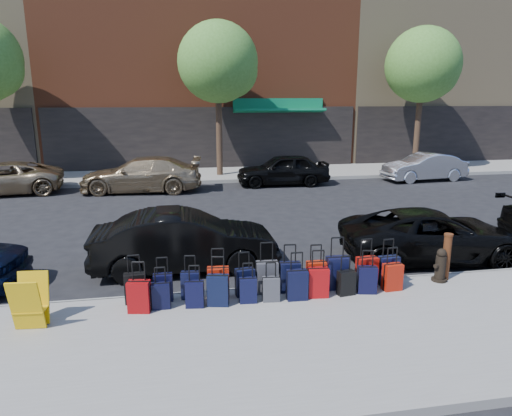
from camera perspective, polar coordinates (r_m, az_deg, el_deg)
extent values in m
plane|color=black|center=(13.67, -2.62, -2.98)|extent=(120.00, 120.00, 0.00)
cube|color=gray|center=(7.73, 4.01, -16.19)|extent=(60.00, 4.00, 0.15)
cube|color=gray|center=(23.37, -5.87, 4.17)|extent=(60.00, 4.00, 0.15)
cube|color=gray|center=(9.49, 1.01, -10.22)|extent=(60.00, 0.08, 0.15)
cube|color=gray|center=(21.38, -5.45, 3.29)|extent=(60.00, 0.08, 0.15)
cube|color=black|center=(25.09, -6.31, 8.55)|extent=(16.66, 0.15, 3.40)
cube|color=#0B6841|center=(25.25, 2.96, 12.06)|extent=(5.00, 0.91, 0.27)
cube|color=#0B6841|center=(25.53, 2.81, 12.86)|extent=(5.00, 0.10, 0.60)
cube|color=#927D59|center=(36.04, 20.82, 20.98)|extent=(15.00, 12.00, 18.00)
cube|color=black|center=(30.65, 25.43, 8.25)|extent=(14.70, 0.15, 3.40)
cylinder|color=black|center=(22.63, -4.64, 10.20)|extent=(0.30, 0.30, 4.80)
sphere|color=#417426|center=(22.65, -4.79, 17.72)|extent=(3.80, 3.80, 3.80)
sphere|color=#417426|center=(22.69, -3.20, 16.77)|extent=(2.58, 2.58, 2.58)
cylinder|color=black|center=(25.86, 19.58, 9.90)|extent=(0.30, 0.30, 4.80)
sphere|color=#417426|center=(25.87, 20.12, 16.46)|extent=(3.80, 3.80, 3.80)
sphere|color=#417426|center=(26.15, 21.23, 15.50)|extent=(2.58, 2.58, 2.58)
cube|color=black|center=(8.97, -14.87, -9.65)|extent=(0.39, 0.23, 0.58)
cylinder|color=black|center=(8.74, -15.12, -5.88)|extent=(0.22, 0.04, 0.03)
cube|color=black|center=(8.93, -11.53, -9.70)|extent=(0.35, 0.20, 0.53)
cylinder|color=black|center=(8.73, -11.71, -6.24)|extent=(0.20, 0.03, 0.03)
cube|color=black|center=(8.95, -8.19, -9.53)|extent=(0.37, 0.24, 0.53)
cylinder|color=black|center=(8.74, -8.32, -6.07)|extent=(0.20, 0.06, 0.03)
cube|color=#9D1A0A|center=(8.88, -4.75, -9.31)|extent=(0.43, 0.26, 0.61)
cylinder|color=black|center=(8.65, -4.83, -5.25)|extent=(0.23, 0.05, 0.03)
cube|color=black|center=(8.98, -1.39, -9.25)|extent=(0.38, 0.24, 0.54)
cylinder|color=black|center=(8.77, -1.41, -5.71)|extent=(0.20, 0.06, 0.03)
cube|color=#3A393F|center=(9.09, 1.38, -8.64)|extent=(0.44, 0.26, 0.64)
cylinder|color=black|center=(8.85, 1.40, -4.50)|extent=(0.24, 0.05, 0.03)
cube|color=black|center=(9.16, 4.26, -8.60)|extent=(0.42, 0.26, 0.60)
cylinder|color=black|center=(8.94, 4.34, -4.73)|extent=(0.23, 0.05, 0.03)
cube|color=#A41E0A|center=(9.34, 7.53, -8.34)|extent=(0.39, 0.22, 0.57)
cylinder|color=black|center=(9.12, 7.65, -4.72)|extent=(0.21, 0.04, 0.03)
cube|color=black|center=(9.40, 10.13, -7.98)|extent=(0.46, 0.27, 0.66)
cylinder|color=black|center=(9.16, 10.32, -3.79)|extent=(0.25, 0.05, 0.03)
cube|color=maroon|center=(9.63, 13.66, -7.78)|extent=(0.43, 0.27, 0.62)
cylinder|color=black|center=(9.41, 13.89, -3.95)|extent=(0.23, 0.05, 0.03)
cube|color=black|center=(9.85, 16.22, -7.51)|extent=(0.42, 0.25, 0.60)
cylinder|color=black|center=(9.64, 16.48, -3.90)|extent=(0.23, 0.05, 0.03)
cube|color=maroon|center=(8.59, -14.40, -10.67)|extent=(0.43, 0.29, 0.58)
cylinder|color=black|center=(8.36, -14.66, -6.73)|extent=(0.22, 0.07, 0.03)
cube|color=black|center=(8.66, -11.79, -10.69)|extent=(0.33, 0.19, 0.48)
cylinder|color=black|center=(8.45, -11.97, -7.44)|extent=(0.18, 0.03, 0.03)
cube|color=black|center=(8.60, -7.68, -10.63)|extent=(0.36, 0.23, 0.49)
cylinder|color=black|center=(8.40, -7.79, -7.30)|extent=(0.19, 0.06, 0.03)
cube|color=black|center=(8.61, -4.78, -10.21)|extent=(0.43, 0.30, 0.58)
cylinder|color=black|center=(8.37, -4.87, -6.27)|extent=(0.22, 0.07, 0.03)
cube|color=black|center=(8.71, -1.00, -10.25)|extent=(0.34, 0.21, 0.48)
cylinder|color=black|center=(8.51, -1.01, -7.07)|extent=(0.18, 0.04, 0.03)
cube|color=#3E3E43|center=(8.77, 1.89, -10.10)|extent=(0.33, 0.21, 0.47)
cylinder|color=black|center=(8.58, 1.92, -6.98)|extent=(0.18, 0.05, 0.03)
cube|color=black|center=(8.84, 5.15, -9.56)|extent=(0.40, 0.24, 0.58)
cylinder|color=black|center=(8.62, 5.24, -5.73)|extent=(0.22, 0.04, 0.03)
cube|color=#9C0A0D|center=(9.00, 7.76, -9.21)|extent=(0.41, 0.26, 0.58)
cylinder|color=black|center=(8.77, 7.89, -5.43)|extent=(0.22, 0.05, 0.03)
cube|color=black|center=(9.19, 11.19, -9.17)|extent=(0.35, 0.23, 0.49)
cylinder|color=black|center=(9.00, 11.35, -6.06)|extent=(0.19, 0.06, 0.03)
cube|color=black|center=(9.35, 13.72, -8.72)|extent=(0.40, 0.28, 0.54)
cylinder|color=black|center=(9.15, 13.92, -5.34)|extent=(0.21, 0.07, 0.03)
cube|color=#9D180A|center=(9.61, 16.68, -8.26)|extent=(0.38, 0.24, 0.54)
cylinder|color=black|center=(9.41, 16.92, -4.91)|extent=(0.21, 0.05, 0.03)
cylinder|color=black|center=(10.48, 21.92, -8.29)|extent=(0.32, 0.32, 0.05)
cylinder|color=black|center=(10.38, 22.05, -6.87)|extent=(0.21, 0.21, 0.50)
sphere|color=black|center=(10.28, 22.21, -5.24)|extent=(0.20, 0.20, 0.20)
cylinder|color=black|center=(10.36, 22.08, -6.59)|extent=(0.36, 0.21, 0.09)
cylinder|color=#38190C|center=(10.45, 22.70, -5.69)|extent=(0.16, 0.16, 0.99)
cylinder|color=#38190C|center=(10.30, 22.95, -3.10)|extent=(0.19, 0.19, 0.04)
cube|color=gold|center=(8.48, -26.82, -10.89)|extent=(0.52, 0.27, 0.90)
cube|color=gold|center=(8.76, -26.04, -10.02)|extent=(0.52, 0.27, 0.90)
cube|color=gold|center=(8.67, -26.32, -11.28)|extent=(0.53, 0.37, 0.02)
imported|color=black|center=(10.64, -8.84, -4.11)|extent=(4.24, 1.51, 1.39)
imported|color=black|center=(12.03, 21.25, -3.17)|extent=(4.69, 2.59, 1.24)
imported|color=#957E5B|center=(21.50, -29.23, 3.23)|extent=(4.98, 2.77, 1.32)
imported|color=#9F8661|center=(19.91, -14.15, 4.08)|extent=(5.23, 2.55, 1.46)
imported|color=black|center=(20.82, 3.37, 4.82)|extent=(4.24, 1.87, 1.42)
imported|color=silver|center=(23.35, 20.29, 4.84)|extent=(4.11, 1.73, 1.32)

